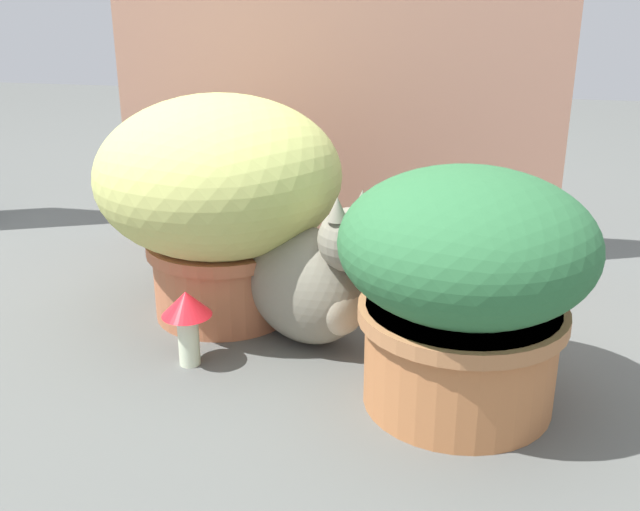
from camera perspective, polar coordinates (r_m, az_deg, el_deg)
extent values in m
plane|color=#555854|center=(1.45, -7.34, -6.13)|extent=(6.00, 6.00, 0.00)
cube|color=tan|center=(1.79, 1.09, 12.63)|extent=(1.06, 0.03, 0.80)
cylinder|color=#B46845|center=(1.52, -7.25, -1.54)|extent=(0.28, 0.28, 0.16)
cylinder|color=#B86847|center=(1.50, -7.36, 0.79)|extent=(0.30, 0.30, 0.02)
ellipsoid|color=#BABF66|center=(1.46, -7.62, 6.01)|extent=(0.47, 0.47, 0.31)
cylinder|color=#B87242|center=(1.22, 10.45, -7.32)|extent=(0.30, 0.30, 0.17)
cylinder|color=#B17548|center=(1.19, 10.67, -4.24)|extent=(0.32, 0.32, 0.02)
ellipsoid|color=#2C6739|center=(1.15, 11.05, 0.89)|extent=(0.39, 0.39, 0.23)
ellipsoid|color=gray|center=(1.39, -1.14, -2.19)|extent=(0.31, 0.29, 0.22)
ellipsoid|color=#B5AB93|center=(1.33, 1.76, -3.80)|extent=(0.11, 0.12, 0.11)
sphere|color=gray|center=(1.28, 2.24, 1.20)|extent=(0.15, 0.15, 0.11)
cone|color=gray|center=(1.28, 3.21, 4.11)|extent=(0.05, 0.05, 0.04)
cone|color=gray|center=(1.24, 1.32, 3.54)|extent=(0.05, 0.05, 0.04)
cylinder|color=gray|center=(1.53, -2.98, -3.55)|extent=(0.17, 0.13, 0.07)
cylinder|color=silver|center=(1.35, -9.87, -6.26)|extent=(0.04, 0.04, 0.10)
cone|color=red|center=(1.32, -10.06, -3.57)|extent=(0.09, 0.09, 0.04)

